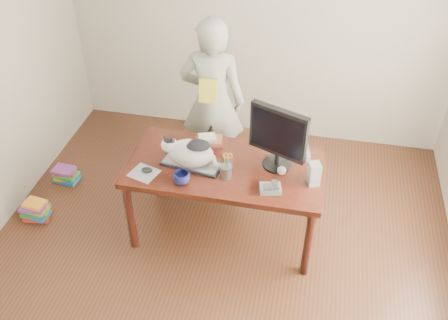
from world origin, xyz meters
TOP-DOWN VIEW (x-y plane):
  - room at (0.00, 0.00)m, footprint 4.50×4.50m
  - desk at (0.00, 0.68)m, footprint 1.60×0.80m
  - keyboard at (-0.27, 0.55)m, footprint 0.52×0.26m
  - cat at (-0.29, 0.55)m, footprint 0.49×0.29m
  - monitor at (0.40, 0.68)m, footprint 0.47×0.31m
  - pen_cup at (0.04, 0.47)m, footprint 0.10×0.10m
  - mousepad at (-0.62, 0.37)m, footprint 0.26×0.24m
  - mouse at (-0.60, 0.39)m, footprint 0.11×0.09m
  - coffee_mug at (-0.29, 0.32)m, footprint 0.16×0.16m
  - phone at (0.40, 0.38)m, footprint 0.19×0.16m
  - speaker at (0.71, 0.53)m, footprint 0.11×0.12m
  - baseball at (0.46, 0.59)m, footprint 0.07×0.07m
  - book_stack at (-0.20, 0.86)m, footprint 0.27×0.22m
  - calculator at (0.58, 0.87)m, footprint 0.19×0.23m
  - person at (-0.29, 1.41)m, footprint 0.63×0.44m
  - held_book at (-0.29, 1.24)m, footprint 0.16×0.10m
  - book_pile_a at (-1.75, 0.40)m, footprint 0.27×0.22m
  - book_pile_b at (-1.72, 0.95)m, footprint 0.26×0.20m

SIDE VIEW (x-z plane):
  - book_pile_b at x=-1.72m, z-range 0.00..0.15m
  - book_pile_a at x=-1.75m, z-range 0.00..0.18m
  - desk at x=0.00m, z-range 0.23..0.98m
  - mousepad at x=-0.62m, z-range 0.75..0.75m
  - keyboard at x=-0.27m, z-range 0.75..0.78m
  - mouse at x=-0.60m, z-range 0.75..0.79m
  - phone at x=0.40m, z-range 0.74..0.81m
  - calculator at x=0.58m, z-range 0.75..0.81m
  - baseball at x=0.46m, z-range 0.75..0.82m
  - book_stack at x=-0.20m, z-range 0.74..0.83m
  - coffee_mug at x=-0.29m, z-range 0.75..0.85m
  - pen_cup at x=0.04m, z-range 0.70..0.94m
  - person at x=-0.29m, z-range 0.00..1.67m
  - speaker at x=0.71m, z-range 0.75..0.94m
  - cat at x=-0.29m, z-range 0.75..1.03m
  - held_book at x=-0.29m, z-range 0.94..1.16m
  - monitor at x=0.40m, z-range 0.79..1.33m
  - room at x=0.00m, z-range -0.90..3.60m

